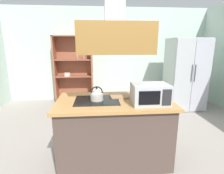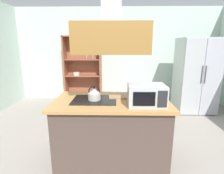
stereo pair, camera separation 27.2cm
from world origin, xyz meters
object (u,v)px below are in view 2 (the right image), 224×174
Objects in this scene: dish_cabinet at (83,73)px; microwave at (146,95)px; refrigerator at (196,76)px; cutting_board at (121,96)px; kettle at (94,94)px.

microwave is at bearing -66.06° from dish_cabinet.
dish_cabinet reaches higher than microwave.
refrigerator is 2.71m from microwave.
cutting_board is at bearing -135.92° from refrigerator.
kettle is 0.57× the size of cutting_board.
dish_cabinet is at bearing 110.98° from cutting_board.
dish_cabinet is 9.70× the size of kettle.
cutting_board is at bearing -69.02° from dish_cabinet.
refrigerator is 9.26× the size of kettle.
microwave reaches higher than kettle.
kettle is at bearing -76.78° from dish_cabinet.
kettle is 0.40m from cutting_board.
kettle is at bearing 164.35° from microwave.
refrigerator is 3.93× the size of microwave.
cutting_board is at bearing 22.25° from kettle.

